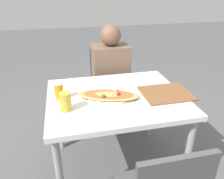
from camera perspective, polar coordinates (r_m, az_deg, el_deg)
ground_plane at (r=2.17m, az=0.86°, el=-19.16°), size 14.00×14.00×0.00m
dining_table at (r=1.76m, az=1.00°, el=-3.89°), size 1.06×0.85×0.74m
chair_far_seated at (r=2.52m, az=-0.85°, el=1.59°), size 0.40×0.40×0.89m
person_seated at (r=2.33m, az=-0.28°, el=4.78°), size 0.38×0.28×1.18m
pizza_main at (r=1.68m, az=-0.94°, el=-1.60°), size 0.51×0.33×0.06m
soda_can at (r=1.70m, az=-13.65°, el=-0.49°), size 0.07×0.07×0.12m
drink_glass at (r=1.53m, az=-12.07°, el=-3.12°), size 0.08×0.08×0.13m
serving_tray at (r=1.80m, az=13.91°, el=-0.94°), size 0.38×0.32×0.01m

